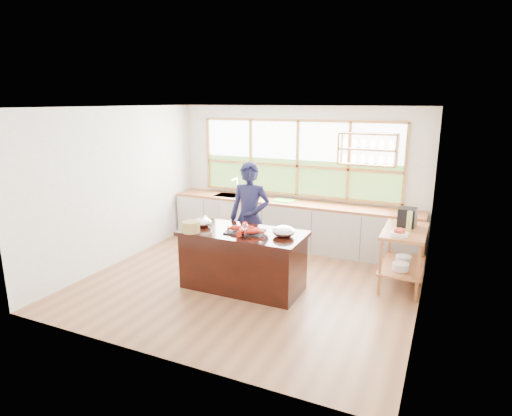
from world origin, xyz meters
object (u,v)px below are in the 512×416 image
Objects in this scene: espresso_machine at (407,217)px; island at (243,260)px; wicker_basket at (191,227)px; cook at (250,218)px.

island is at bearing -144.09° from espresso_machine.
island is 2.61m from espresso_machine.
wicker_basket is at bearing -152.64° from island.
espresso_machine is (2.38, 0.65, 0.13)m from cook.
wicker_basket is (-2.87, -1.65, -0.06)m from espresso_machine.
island is at bearing 27.36° from wicker_basket.
espresso_machine is 3.31m from wicker_basket.
wicker_basket is (-0.48, -1.00, 0.06)m from cook.
espresso_machine reaches higher than island.
cook is (-0.19, 0.65, 0.47)m from island.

